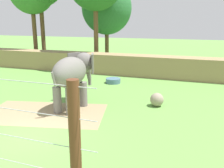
% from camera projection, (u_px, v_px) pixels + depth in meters
% --- Properties ---
extents(ground_plane, '(120.00, 120.00, 0.00)m').
position_uv_depth(ground_plane, '(25.00, 136.00, 9.63)').
color(ground_plane, '#609342').
extents(dirt_patch, '(6.49, 4.57, 0.01)m').
position_uv_depth(dirt_patch, '(45.00, 113.00, 12.01)').
color(dirt_patch, '#937F5B').
rests_on(dirt_patch, ground).
extents(embankment_wall, '(36.00, 1.80, 1.73)m').
position_uv_depth(embankment_wall, '(120.00, 64.00, 20.91)').
color(embankment_wall, '#997F56').
rests_on(embankment_wall, ground).
extents(elephant, '(1.59, 3.77, 2.79)m').
position_uv_depth(elephant, '(73.00, 73.00, 12.39)').
color(elephant, slate).
rests_on(elephant, ground).
extents(enrichment_ball, '(0.73, 0.73, 0.73)m').
position_uv_depth(enrichment_ball, '(157.00, 100.00, 12.94)').
color(enrichment_ball, gray).
rests_on(enrichment_ball, ground).
extents(water_tub, '(1.10, 1.10, 0.35)m').
position_uv_depth(water_tub, '(113.00, 81.00, 17.93)').
color(water_tub, slate).
rests_on(water_tub, ground).
extents(tree_far_left, '(5.49, 5.49, 8.81)m').
position_uv_depth(tree_far_left, '(107.00, 8.00, 26.43)').
color(tree_far_left, brown).
rests_on(tree_far_left, ground).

